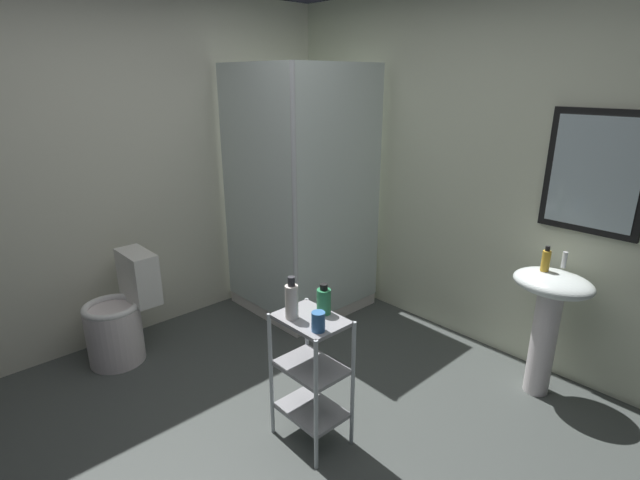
{
  "coord_description": "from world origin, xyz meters",
  "views": [
    {
      "loc": [
        1.65,
        -1.26,
        1.9
      ],
      "look_at": [
        -0.27,
        0.52,
        1.01
      ],
      "focal_mm": 27.03,
      "sensor_mm": 36.0,
      "label": 1
    }
  ],
  "objects_px": {
    "shower_stall": "(301,258)",
    "toilet": "(121,318)",
    "body_wash_bottle_green": "(324,301)",
    "pedestal_sink": "(549,308)",
    "storage_cart": "(311,369)",
    "rinse_cup": "(318,322)",
    "hand_soap_bottle": "(546,260)",
    "lotion_bottle_white": "(292,300)"
  },
  "relations": [
    {
      "from": "rinse_cup",
      "to": "storage_cart",
      "type": "bearing_deg",
      "value": 153.58
    },
    {
      "from": "pedestal_sink",
      "to": "storage_cart",
      "type": "bearing_deg",
      "value": -116.28
    },
    {
      "from": "pedestal_sink",
      "to": "hand_soap_bottle",
      "type": "xyz_separation_m",
      "value": [
        -0.06,
        -0.01,
        0.3
      ]
    },
    {
      "from": "lotion_bottle_white",
      "to": "rinse_cup",
      "type": "distance_m",
      "value": 0.19
    },
    {
      "from": "lotion_bottle_white",
      "to": "hand_soap_bottle",
      "type": "bearing_deg",
      "value": 64.42
    },
    {
      "from": "lotion_bottle_white",
      "to": "rinse_cup",
      "type": "bearing_deg",
      "value": 2.91
    },
    {
      "from": "toilet",
      "to": "body_wash_bottle_green",
      "type": "relative_size",
      "value": 4.64
    },
    {
      "from": "shower_stall",
      "to": "toilet",
      "type": "xyz_separation_m",
      "value": [
        -0.28,
        -1.41,
        -0.15
      ]
    },
    {
      "from": "shower_stall",
      "to": "hand_soap_bottle",
      "type": "xyz_separation_m",
      "value": [
        1.82,
        0.34,
        0.41
      ]
    },
    {
      "from": "toilet",
      "to": "lotion_bottle_white",
      "type": "xyz_separation_m",
      "value": [
        1.44,
        0.36,
        0.52
      ]
    },
    {
      "from": "pedestal_sink",
      "to": "lotion_bottle_white",
      "type": "xyz_separation_m",
      "value": [
        -0.72,
        -1.4,
        0.26
      ]
    },
    {
      "from": "shower_stall",
      "to": "body_wash_bottle_green",
      "type": "distance_m",
      "value": 1.56
    },
    {
      "from": "shower_stall",
      "to": "rinse_cup",
      "type": "distance_m",
      "value": 1.73
    },
    {
      "from": "body_wash_bottle_green",
      "to": "shower_stall",
      "type": "bearing_deg",
      "value": 143.83
    },
    {
      "from": "pedestal_sink",
      "to": "lotion_bottle_white",
      "type": "distance_m",
      "value": 1.6
    },
    {
      "from": "storage_cart",
      "to": "hand_soap_bottle",
      "type": "height_order",
      "value": "hand_soap_bottle"
    },
    {
      "from": "pedestal_sink",
      "to": "rinse_cup",
      "type": "distance_m",
      "value": 1.5
    },
    {
      "from": "pedestal_sink",
      "to": "storage_cart",
      "type": "xyz_separation_m",
      "value": [
        -0.66,
        -1.33,
        -0.14
      ]
    },
    {
      "from": "pedestal_sink",
      "to": "body_wash_bottle_green",
      "type": "height_order",
      "value": "body_wash_bottle_green"
    },
    {
      "from": "shower_stall",
      "to": "toilet",
      "type": "relative_size",
      "value": 2.63
    },
    {
      "from": "storage_cart",
      "to": "rinse_cup",
      "type": "bearing_deg",
      "value": -26.42
    },
    {
      "from": "storage_cart",
      "to": "toilet",
      "type": "bearing_deg",
      "value": -163.98
    },
    {
      "from": "hand_soap_bottle",
      "to": "lotion_bottle_white",
      "type": "xyz_separation_m",
      "value": [
        -0.66,
        -1.39,
        -0.04
      ]
    },
    {
      "from": "storage_cart",
      "to": "lotion_bottle_white",
      "type": "distance_m",
      "value": 0.41
    },
    {
      "from": "body_wash_bottle_green",
      "to": "pedestal_sink",
      "type": "bearing_deg",
      "value": 62.46
    },
    {
      "from": "storage_cart",
      "to": "lotion_bottle_white",
      "type": "relative_size",
      "value": 3.28
    },
    {
      "from": "shower_stall",
      "to": "pedestal_sink",
      "type": "distance_m",
      "value": 1.92
    },
    {
      "from": "shower_stall",
      "to": "hand_soap_bottle",
      "type": "distance_m",
      "value": 1.9
    },
    {
      "from": "toilet",
      "to": "storage_cart",
      "type": "xyz_separation_m",
      "value": [
        1.5,
        0.43,
        0.12
      ]
    },
    {
      "from": "rinse_cup",
      "to": "toilet",
      "type": "bearing_deg",
      "value": -167.13
    },
    {
      "from": "hand_soap_bottle",
      "to": "body_wash_bottle_green",
      "type": "relative_size",
      "value": 0.94
    },
    {
      "from": "shower_stall",
      "to": "toilet",
      "type": "bearing_deg",
      "value": -101.08
    },
    {
      "from": "shower_stall",
      "to": "storage_cart",
      "type": "distance_m",
      "value": 1.57
    },
    {
      "from": "pedestal_sink",
      "to": "lotion_bottle_white",
      "type": "relative_size",
      "value": 3.59
    },
    {
      "from": "storage_cart",
      "to": "rinse_cup",
      "type": "distance_m",
      "value": 0.38
    },
    {
      "from": "hand_soap_bottle",
      "to": "lotion_bottle_white",
      "type": "distance_m",
      "value": 1.54
    },
    {
      "from": "storage_cart",
      "to": "lotion_bottle_white",
      "type": "height_order",
      "value": "lotion_bottle_white"
    },
    {
      "from": "shower_stall",
      "to": "body_wash_bottle_green",
      "type": "bearing_deg",
      "value": -36.17
    },
    {
      "from": "shower_stall",
      "to": "rinse_cup",
      "type": "xyz_separation_m",
      "value": [
        1.34,
        -1.04,
        0.33
      ]
    },
    {
      "from": "body_wash_bottle_green",
      "to": "hand_soap_bottle",
      "type": "bearing_deg",
      "value": 64.35
    },
    {
      "from": "body_wash_bottle_green",
      "to": "rinse_cup",
      "type": "distance_m",
      "value": 0.19
    },
    {
      "from": "body_wash_bottle_green",
      "to": "lotion_bottle_white",
      "type": "distance_m",
      "value": 0.17
    }
  ]
}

